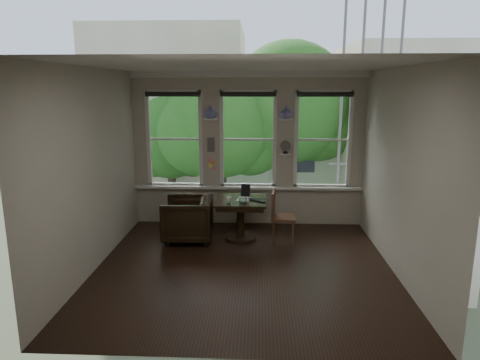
{
  "coord_description": "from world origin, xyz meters",
  "views": [
    {
      "loc": [
        0.22,
        -6.11,
        2.73
      ],
      "look_at": [
        -0.1,
        0.9,
        1.18
      ],
      "focal_mm": 32.0,
      "sensor_mm": 36.0,
      "label": 1
    }
  ],
  "objects_px": {
    "table": "(241,220)",
    "armchair_left": "(187,219)",
    "mug": "(229,200)",
    "laptop": "(256,201)",
    "side_chair_right": "(284,217)"
  },
  "relations": [
    {
      "from": "armchair_left",
      "to": "laptop",
      "type": "distance_m",
      "value": 1.27
    },
    {
      "from": "side_chair_right",
      "to": "mug",
      "type": "relative_size",
      "value": 8.67
    },
    {
      "from": "mug",
      "to": "laptop",
      "type": "bearing_deg",
      "value": 13.74
    },
    {
      "from": "table",
      "to": "laptop",
      "type": "xyz_separation_m",
      "value": [
        0.27,
        -0.12,
        0.39
      ]
    },
    {
      "from": "table",
      "to": "mug",
      "type": "relative_size",
      "value": 8.48
    },
    {
      "from": "side_chair_right",
      "to": "table",
      "type": "bearing_deg",
      "value": 88.29
    },
    {
      "from": "laptop",
      "to": "armchair_left",
      "type": "bearing_deg",
      "value": -147.06
    },
    {
      "from": "table",
      "to": "side_chair_right",
      "type": "relative_size",
      "value": 0.98
    },
    {
      "from": "side_chair_right",
      "to": "laptop",
      "type": "distance_m",
      "value": 0.59
    },
    {
      "from": "table",
      "to": "armchair_left",
      "type": "relative_size",
      "value": 1.04
    },
    {
      "from": "laptop",
      "to": "side_chair_right",
      "type": "bearing_deg",
      "value": 37.09
    },
    {
      "from": "armchair_left",
      "to": "mug",
      "type": "bearing_deg",
      "value": 76.93
    },
    {
      "from": "laptop",
      "to": "mug",
      "type": "distance_m",
      "value": 0.48
    },
    {
      "from": "mug",
      "to": "armchair_left",
      "type": "bearing_deg",
      "value": 169.04
    },
    {
      "from": "table",
      "to": "armchair_left",
      "type": "bearing_deg",
      "value": -174.94
    }
  ]
}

